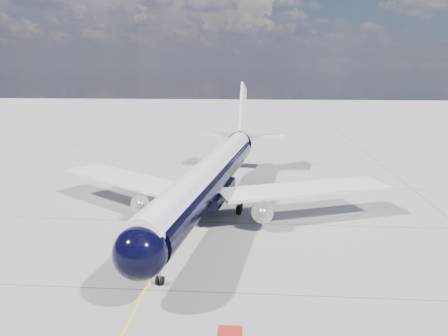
{
  "coord_description": "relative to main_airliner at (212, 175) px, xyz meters",
  "views": [
    {
      "loc": [
        8.24,
        -34.71,
        16.62
      ],
      "look_at": [
        4.29,
        19.05,
        4.0
      ],
      "focal_mm": 35.0,
      "sensor_mm": 36.0,
      "label": 1
    }
  ],
  "objects": [
    {
      "name": "ground",
      "position": [
        -3.29,
        16.29,
        -4.42
      ],
      "size": [
        320.0,
        320.0,
        0.0
      ],
      "primitive_type": "plane",
      "color": "gray",
      "rests_on": "ground"
    },
    {
      "name": "taxiway_centerline",
      "position": [
        -3.29,
        11.29,
        -4.42
      ],
      "size": [
        0.16,
        160.0,
        0.01
      ],
      "primitive_type": "cube",
      "color": "yellow",
      "rests_on": "ground"
    },
    {
      "name": "red_marking",
      "position": [
        3.51,
        -23.71,
        -4.42
      ],
      "size": [
        1.6,
        1.6,
        0.01
      ],
      "primitive_type": "cube",
      "color": "maroon",
      "rests_on": "ground"
    },
    {
      "name": "main_airliner",
      "position": [
        0.0,
        0.0,
        0.0
      ],
      "size": [
        40.2,
        49.26,
        14.24
      ],
      "rotation": [
        0.0,
        0.0,
        -0.13
      ],
      "color": "black",
      "rests_on": "ground"
    }
  ]
}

